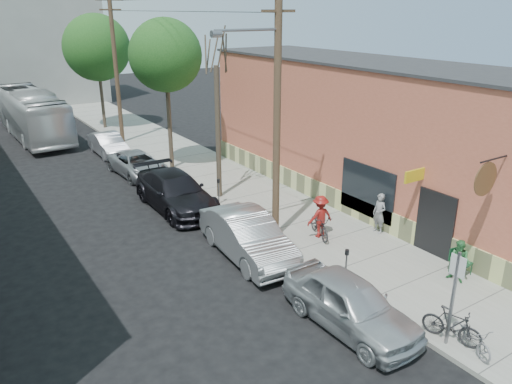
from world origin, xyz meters
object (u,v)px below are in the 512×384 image
parked_bike_b (472,337)px  car_3 (138,164)px  tree_bare (218,134)px  utility_pole_near (276,107)px  patron_green (459,261)px  patio_chair_a (464,263)px  tree_leafy_far (97,48)px  patron_grey (379,213)px  bus (32,114)px  parking_meter_near (346,261)px  patio_chair_b (458,261)px  tree_leafy_mid (165,56)px  car_1 (248,236)px  cyclist (320,216)px  sign_post (454,290)px  car_0 (350,303)px  parking_meter_far (219,187)px  parked_bike_a (452,325)px  car_2 (176,192)px  car_4 (108,144)px

parked_bike_b → car_3: bearing=112.6°
tree_bare → utility_pole_near: bearing=-94.5°
patron_green → patio_chair_a: bearing=95.2°
tree_bare → tree_leafy_far: (0.00, 18.08, 2.81)m
patio_chair_a → patron_grey: patron_grey is taller
patio_chair_a → bus: 30.87m
utility_pole_near → patron_grey: 6.17m
tree_leafy_far → bus: size_ratio=0.69×
parking_meter_near → bus: 28.27m
patio_chair_b → parked_bike_b: (-3.32, -2.82, -0.04)m
utility_pole_near → patron_grey: size_ratio=5.95×
tree_leafy_mid → car_1: bearing=-100.4°
patron_grey → cyclist: (-2.27, 1.03, 0.03)m
sign_post → car_0: (-1.55, 2.21, -1.05)m
tree_bare → car_1: size_ratio=1.23×
patio_chair_a → patron_grey: 4.10m
parking_meter_far → patron_grey: patron_grey is taller
patron_grey → parked_bike_a: bearing=-29.0°
patron_green → sign_post: bearing=-70.5°
parked_bike_a → car_0: 2.80m
car_3 → utility_pole_near: bearing=-84.4°
car_2 → car_4: bearing=89.1°
sign_post → tree_bare: (0.45, 13.48, 1.46)m
tree_bare → parked_bike_a: (-0.25, -13.47, -2.64)m
patio_chair_b → parked_bike_b: size_ratio=0.57×
tree_leafy_mid → bus: 14.51m
utility_pole_near → patron_grey: (3.78, -2.06, -4.42)m
patio_chair_b → parked_bike_a: bearing=-140.9°
parked_bike_b → car_2: car_2 is taller
tree_bare → bus: 19.10m
sign_post → patron_green: bearing=31.7°
car_1 → patio_chair_a: bearing=-41.1°
parking_meter_near → parked_bike_b: bearing=-84.5°
tree_leafy_far → parked_bike_a: tree_leafy_far is taller
patron_grey → car_0: (-5.37, -3.99, -0.20)m
cyclist → bus: 25.37m
tree_leafy_mid → bus: tree_leafy_mid is taller
parked_bike_a → car_2: car_2 is taller
parking_meter_near → cyclist: size_ratio=0.71×
utility_pole_near → parking_meter_far: bearing=91.9°
patron_grey → car_4: (-5.45, 17.97, -0.29)m
tree_leafy_mid → car_4: size_ratio=1.94×
parked_bike_a → bus: bearing=80.9°
patio_chair_b → car_0: car_0 is taller
sign_post → tree_leafy_mid: size_ratio=0.34×
parked_bike_a → car_0: (-1.75, 2.19, 0.14)m
car_3 → bus: size_ratio=0.38×
tree_bare → tree_leafy_mid: tree_leafy_mid is taller
patio_chair_a → patron_green: size_ratio=0.59×
car_0 → car_4: car_0 is taller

